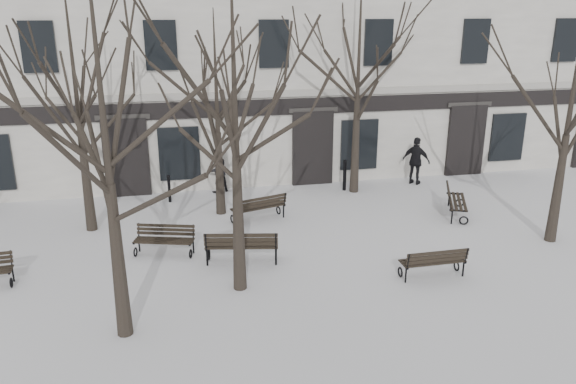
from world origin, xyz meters
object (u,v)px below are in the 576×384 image
object	(u,v)px
tree_2	(234,84)
tree_3	(575,78)
bench_1	(242,245)
tree_1	(101,100)
bench_4	(259,207)
bench_5	(455,200)
bench_2	(434,261)
bench_3	(164,239)

from	to	relation	value
tree_2	tree_3	distance (m)	9.55
tree_2	bench_1	size ratio (longest dim) A/B	3.93
tree_1	bench_4	world-z (taller)	tree_1
bench_1	bench_5	bearing A→B (deg)	-152.25
bench_2	bench_3	bearing A→B (deg)	-24.26
bench_2	bench_1	bearing A→B (deg)	-22.46
bench_1	bench_5	xyz separation A→B (m)	(7.47, 2.28, -0.03)
bench_3	bench_4	world-z (taller)	bench_4
bench_5	bench_2	bearing A→B (deg)	170.46
bench_2	bench_5	size ratio (longest dim) A/B	0.87
bench_4	bench_3	bearing A→B (deg)	16.19
tree_3	bench_3	xyz separation A→B (m)	(-11.31, 1.39, -4.36)
tree_2	tree_3	size ratio (longest dim) A/B	1.04
tree_3	bench_5	size ratio (longest dim) A/B	3.94
tree_2	bench_2	bearing A→B (deg)	-5.26
bench_3	bench_5	xyz separation A→B (m)	(9.52, 1.22, 0.06)
tree_2	tree_3	xyz separation A→B (m)	(9.49, 1.08, -0.21)
bench_1	tree_3	bearing A→B (deg)	-171.26
bench_1	tree_2	bearing A→B (deg)	91.47
tree_3	tree_2	bearing A→B (deg)	-173.49
tree_3	bench_1	distance (m)	10.20
tree_2	bench_3	xyz separation A→B (m)	(-1.82, 2.47, -4.58)
bench_2	bench_4	distance (m)	6.20
tree_2	bench_4	size ratio (longest dim) A/B	4.28
bench_4	bench_5	bearing A→B (deg)	155.58
tree_3	bench_5	xyz separation A→B (m)	(-1.78, 2.61, -4.30)
tree_1	tree_3	xyz separation A→B (m)	(12.16, 2.63, -0.19)
tree_2	tree_1	bearing A→B (deg)	-149.95
bench_1	bench_2	bearing A→B (deg)	169.16
bench_3	tree_2	bearing A→B (deg)	-37.39
bench_2	bench_5	distance (m)	4.98
bench_3	bench_5	distance (m)	9.60
tree_3	bench_3	distance (m)	12.20
bench_2	bench_4	bearing A→B (deg)	-53.68
bench_1	bench_3	bearing A→B (deg)	-16.60
bench_2	bench_5	bearing A→B (deg)	-124.49
tree_2	bench_5	distance (m)	9.67
bench_1	bench_4	xyz separation A→B (m)	(0.97, 3.07, -0.05)
tree_1	bench_1	xyz separation A→B (m)	(2.90, 2.95, -4.47)
tree_1	bench_2	size ratio (longest dim) A/B	4.71
tree_2	bench_3	bearing A→B (deg)	126.32
bench_2	bench_3	world-z (taller)	bench_2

